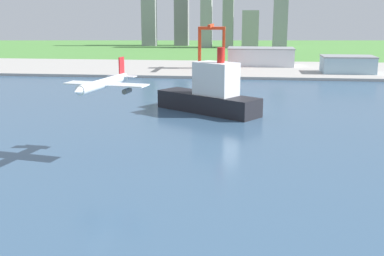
% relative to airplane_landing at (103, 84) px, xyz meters
% --- Properties ---
extents(ground_plane, '(2400.00, 2400.00, 0.00)m').
position_rel_airplane_landing_xyz_m(ground_plane, '(27.59, 122.10, -30.53)').
color(ground_plane, '#4D893D').
extents(water_bay, '(840.00, 360.00, 0.15)m').
position_rel_airplane_landing_xyz_m(water_bay, '(27.59, 62.10, -30.45)').
color(water_bay, '#385675').
rests_on(water_bay, ground).
extents(industrial_pier, '(840.00, 140.00, 2.50)m').
position_rel_airplane_landing_xyz_m(industrial_pier, '(27.59, 312.10, -29.28)').
color(industrial_pier, '#A8A49D').
rests_on(industrial_pier, ground).
extents(airplane_landing, '(34.82, 42.03, 12.49)m').
position_rel_airplane_landing_xyz_m(airplane_landing, '(0.00, 0.00, 0.00)').
color(airplane_landing, silver).
extents(cargo_ship, '(63.95, 51.69, 38.24)m').
position_rel_airplane_landing_xyz_m(cargo_ship, '(34.69, 96.65, -19.67)').
color(cargo_ship, black).
rests_on(cargo_ship, water_bay).
extents(port_crane_red, '(26.43, 47.35, 43.46)m').
position_rel_airplane_landing_xyz_m(port_crane_red, '(19.49, 303.41, 3.49)').
color(port_crane_red, red).
rests_on(port_crane_red, industrial_pier).
extents(warehouse_main, '(68.58, 35.21, 18.58)m').
position_rel_airplane_landing_xyz_m(warehouse_main, '(68.69, 336.48, -18.72)').
color(warehouse_main, silver).
rests_on(warehouse_main, industrial_pier).
extents(warehouse_annex, '(47.72, 30.98, 15.58)m').
position_rel_airplane_landing_xyz_m(warehouse_annex, '(147.56, 283.09, -20.21)').
color(warehouse_annex, '#99BCD1').
rests_on(warehouse_annex, industrial_pier).
extents(distant_skyline, '(243.45, 68.24, 128.24)m').
position_rel_airplane_landing_xyz_m(distant_skyline, '(-7.23, 646.10, 21.69)').
color(distant_skyline, gray).
rests_on(distant_skyline, ground).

